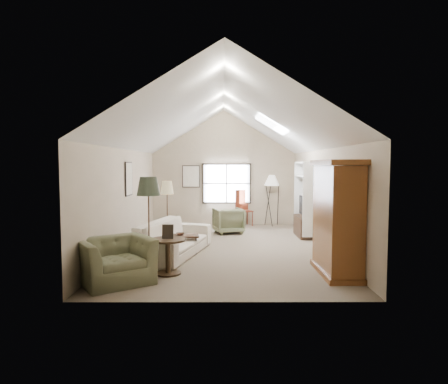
{
  "coord_description": "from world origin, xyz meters",
  "views": [
    {
      "loc": [
        -0.03,
        -10.03,
        2.13
      ],
      "look_at": [
        0.0,
        0.4,
        1.4
      ],
      "focal_mm": 32.0,
      "sensor_mm": 36.0,
      "label": 1
    }
  ],
  "objects_px": {
    "armchair_near": "(115,261)",
    "side_chair": "(244,208)",
    "armoire": "(337,218)",
    "armchair_far": "(228,221)",
    "coffee_table": "(180,244)",
    "sofa": "(173,238)",
    "side_table": "(168,256)"
  },
  "relations": [
    {
      "from": "armchair_far",
      "to": "side_table",
      "type": "height_order",
      "value": "armchair_far"
    },
    {
      "from": "armoire",
      "to": "sofa",
      "type": "height_order",
      "value": "armoire"
    },
    {
      "from": "side_chair",
      "to": "armchair_near",
      "type": "bearing_deg",
      "value": -133.54
    },
    {
      "from": "coffee_table",
      "to": "side_chair",
      "type": "distance_m",
      "value": 4.69
    },
    {
      "from": "armoire",
      "to": "sofa",
      "type": "xyz_separation_m",
      "value": [
        -3.37,
        1.59,
        -0.7
      ]
    },
    {
      "from": "side_table",
      "to": "coffee_table",
      "type": "bearing_deg",
      "value": 88.49
    },
    {
      "from": "sofa",
      "to": "armchair_near",
      "type": "xyz_separation_m",
      "value": [
        -0.77,
        -2.18,
        -0.0
      ]
    },
    {
      "from": "armoire",
      "to": "armchair_near",
      "type": "xyz_separation_m",
      "value": [
        -4.14,
        -0.59,
        -0.7
      ]
    },
    {
      "from": "armoire",
      "to": "side_table",
      "type": "relative_size",
      "value": 3.19
    },
    {
      "from": "armchair_far",
      "to": "armchair_near",
      "type": "bearing_deg",
      "value": 51.81
    },
    {
      "from": "coffee_table",
      "to": "sofa",
      "type": "bearing_deg",
      "value": -129.63
    },
    {
      "from": "coffee_table",
      "to": "side_table",
      "type": "height_order",
      "value": "side_table"
    },
    {
      "from": "armoire",
      "to": "armchair_near",
      "type": "distance_m",
      "value": 4.24
    },
    {
      "from": "coffee_table",
      "to": "side_table",
      "type": "bearing_deg",
      "value": -91.51
    },
    {
      "from": "armoire",
      "to": "armchair_far",
      "type": "height_order",
      "value": "armoire"
    },
    {
      "from": "armoire",
      "to": "side_table",
      "type": "distance_m",
      "value": 3.36
    },
    {
      "from": "armchair_near",
      "to": "side_chair",
      "type": "xyz_separation_m",
      "value": [
        2.67,
        6.69,
        0.22
      ]
    },
    {
      "from": "armoire",
      "to": "sofa",
      "type": "relative_size",
      "value": 0.8
    },
    {
      "from": "armchair_far",
      "to": "side_chair",
      "type": "bearing_deg",
      "value": -126.93
    },
    {
      "from": "armoire",
      "to": "side_table",
      "type": "xyz_separation_m",
      "value": [
        -3.27,
        -0.01,
        -0.76
      ]
    },
    {
      "from": "side_chair",
      "to": "armoire",
      "type": "bearing_deg",
      "value": -98.22
    },
    {
      "from": "sofa",
      "to": "coffee_table",
      "type": "relative_size",
      "value": 3.16
    },
    {
      "from": "sofa",
      "to": "side_chair",
      "type": "relative_size",
      "value": 2.23
    },
    {
      "from": "armchair_near",
      "to": "coffee_table",
      "type": "bearing_deg",
      "value": 34.01
    },
    {
      "from": "sofa",
      "to": "side_table",
      "type": "distance_m",
      "value": 1.6
    },
    {
      "from": "armchair_near",
      "to": "side_table",
      "type": "xyz_separation_m",
      "value": [
        0.87,
        0.58,
        -0.06
      ]
    },
    {
      "from": "sofa",
      "to": "side_table",
      "type": "xyz_separation_m",
      "value": [
        0.1,
        -1.6,
        -0.06
      ]
    },
    {
      "from": "sofa",
      "to": "armchair_far",
      "type": "height_order",
      "value": "sofa"
    },
    {
      "from": "armchair_near",
      "to": "coffee_table",
      "type": "distance_m",
      "value": 2.53
    },
    {
      "from": "armoire",
      "to": "coffee_table",
      "type": "xyz_separation_m",
      "value": [
        -3.22,
        1.77,
        -0.88
      ]
    },
    {
      "from": "armoire",
      "to": "side_chair",
      "type": "height_order",
      "value": "armoire"
    },
    {
      "from": "armoire",
      "to": "coffee_table",
      "type": "relative_size",
      "value": 2.53
    }
  ]
}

